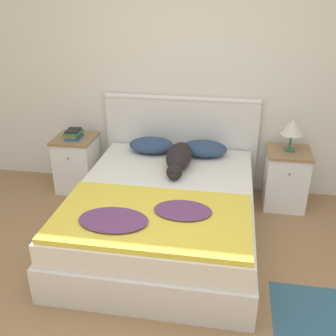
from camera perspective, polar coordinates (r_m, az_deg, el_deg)
The scene contains 12 objects.
ground_plane at distance 2.86m, azimuth -2.16°, elevation -21.79°, with size 16.00×16.00×0.00m, color #997047.
wall_back at distance 4.14m, azimuth 3.67°, elevation 13.72°, with size 9.00×0.06×2.55m.
bed at distance 3.51m, azimuth -0.55°, elevation -6.55°, with size 1.56×2.00×0.49m.
headboard at distance 4.29m, azimuth 1.85°, elevation 3.93°, with size 1.64×0.06×1.04m.
nightstand_left at distance 4.44m, azimuth -13.05°, elevation 0.70°, with size 0.43×0.44×0.61m.
nightstand_right at distance 4.16m, azimuth 16.68°, elevation -1.43°, with size 0.43×0.44×0.61m.
pillow_left at distance 4.11m, azimuth -2.39°, elevation 3.33°, with size 0.47×0.33×0.15m.
pillow_right at distance 4.04m, azimuth 5.23°, elevation 2.84°, with size 0.47×0.33×0.15m.
quilt at distance 2.94m, azimuth -2.60°, elevation -7.14°, with size 1.46×0.87×0.07m.
dog at distance 3.76m, azimuth 1.59°, elevation 1.52°, with size 0.24×0.76×0.20m.
book_stack at distance 4.29m, azimuth -13.57°, elevation 4.81°, with size 0.17×0.21×0.09m.
table_lamp at distance 3.97m, azimuth 17.61°, elevation 5.63°, with size 0.22×0.22×0.32m.
Camera 1 is at (0.43, -1.91, 2.08)m, focal length 42.00 mm.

